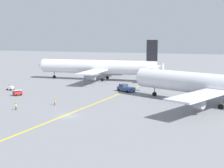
{
  "coord_description": "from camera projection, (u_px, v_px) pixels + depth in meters",
  "views": [
    {
      "loc": [
        35.09,
        -62.43,
        17.62
      ],
      "look_at": [
        0.97,
        25.24,
        4.0
      ],
      "focal_mm": 51.19,
      "sensor_mm": 36.0,
      "label": 1
    }
  ],
  "objects": [
    {
      "name": "ground_plane",
      "position": [
        68.0,
        116.0,
        72.7
      ],
      "size": [
        600.0,
        600.0,
        0.0
      ],
      "primitive_type": "plane",
      "color": "gray"
    },
    {
      "name": "taxiway_stripe",
      "position": [
        86.0,
        107.0,
        82.01
      ],
      "size": [
        7.82,
        119.81,
        0.01
      ],
      "primitive_type": "cube",
      "rotation": [
        0.0,
        0.0,
        -0.06
      ],
      "color": "yellow",
      "rests_on": "ground"
    },
    {
      "name": "airliner_at_gate_left",
      "position": [
        98.0,
        67.0,
        133.91
      ],
      "size": [
        55.63,
        43.44,
        16.87
      ],
      "color": "silver",
      "rests_on": "ground"
    },
    {
      "name": "airliner_being_pushed",
      "position": [
        216.0,
        85.0,
        83.19
      ],
      "size": [
        51.37,
        44.07,
        16.41
      ],
      "color": "silver",
      "rests_on": "ground"
    },
    {
      "name": "pushback_tug",
      "position": [
        126.0,
        88.0,
        105.61
      ],
      "size": [
        8.77,
        5.56,
        2.76
      ],
      "color": "#2D4C8C",
      "rests_on": "ground"
    },
    {
      "name": "gse_baggage_cart_trailing",
      "position": [
        18.0,
        93.0,
        98.29
      ],
      "size": [
        2.64,
        3.15,
        1.71
      ],
      "color": "red",
      "rests_on": "ground"
    },
    {
      "name": "gse_gpu_cart_small",
      "position": [
        10.0,
        88.0,
        108.36
      ],
      "size": [
        2.1,
        1.6,
        1.9
      ],
      "color": "silver",
      "rests_on": "ground"
    },
    {
      "name": "ground_crew_wing_walker_right",
      "position": [
        55.0,
        102.0,
        84.08
      ],
      "size": [
        0.36,
        0.36,
        1.64
      ],
      "color": "#4C4C51",
      "rests_on": "ground"
    },
    {
      "name": "ground_crew_ramp_agent_by_cones",
      "position": [
        16.0,
        106.0,
        78.53
      ],
      "size": [
        0.36,
        0.36,
        1.76
      ],
      "color": "#2D3351",
      "rests_on": "ground"
    },
    {
      "name": "jet_bridge",
      "position": [
        129.0,
        65.0,
        157.74
      ],
      "size": [
        4.09,
        17.14,
        5.88
      ],
      "color": "#B7B7BC",
      "rests_on": "ground"
    }
  ]
}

